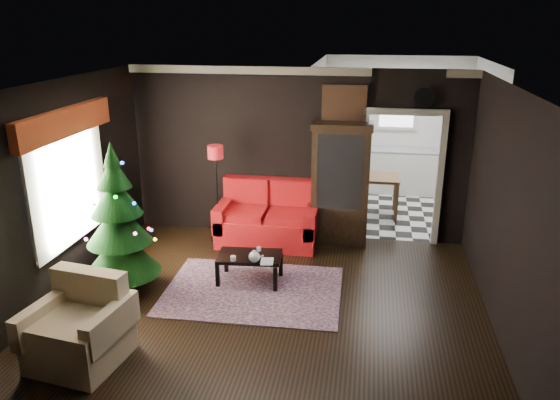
% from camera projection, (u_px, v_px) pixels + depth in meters
% --- Properties ---
extents(floor, '(5.50, 5.50, 0.00)m').
position_uv_depth(floor, '(268.00, 307.00, 6.88)').
color(floor, black).
rests_on(floor, ground).
extents(ceiling, '(5.50, 5.50, 0.00)m').
position_uv_depth(ceiling, '(267.00, 86.00, 5.98)').
color(ceiling, white).
rests_on(ceiling, ground).
extents(wall_back, '(5.50, 0.00, 5.50)m').
position_uv_depth(wall_back, '(296.00, 154.00, 8.76)').
color(wall_back, black).
rests_on(wall_back, ground).
extents(wall_front, '(5.50, 0.00, 5.50)m').
position_uv_depth(wall_front, '(206.00, 310.00, 4.10)').
color(wall_front, black).
rests_on(wall_front, ground).
extents(wall_left, '(0.00, 5.50, 5.50)m').
position_uv_depth(wall_left, '(57.00, 192.00, 6.87)').
color(wall_left, black).
rests_on(wall_left, ground).
extents(wall_right, '(0.00, 5.50, 5.50)m').
position_uv_depth(wall_right, '(508.00, 218.00, 6.00)').
color(wall_right, black).
rests_on(wall_right, ground).
extents(doorway, '(1.10, 0.10, 2.10)m').
position_uv_depth(doorway, '(401.00, 180.00, 8.61)').
color(doorway, beige).
rests_on(doorway, ground).
extents(left_window, '(0.05, 1.60, 1.40)m').
position_uv_depth(left_window, '(68.00, 184.00, 7.03)').
color(left_window, white).
rests_on(left_window, wall_left).
extents(valance, '(0.12, 2.10, 0.35)m').
position_uv_depth(valance, '(65.00, 122.00, 6.75)').
color(valance, maroon).
rests_on(valance, wall_left).
extents(kitchen_floor, '(3.00, 3.00, 0.00)m').
position_uv_depth(kitchen_floor, '(393.00, 210.00, 10.35)').
color(kitchen_floor, silver).
rests_on(kitchen_floor, ground).
extents(kitchen_window, '(0.70, 0.06, 0.70)m').
position_uv_depth(kitchen_window, '(397.00, 110.00, 11.15)').
color(kitchen_window, white).
rests_on(kitchen_window, ground).
extents(rug, '(2.40, 1.77, 0.01)m').
position_uv_depth(rug, '(253.00, 290.00, 7.28)').
color(rug, '#473541').
rests_on(rug, ground).
extents(loveseat, '(1.70, 0.90, 1.00)m').
position_uv_depth(loveseat, '(268.00, 214.00, 8.70)').
color(loveseat, maroon).
rests_on(loveseat, ground).
extents(curio_cabinet, '(0.90, 0.45, 1.90)m').
position_uv_depth(curio_cabinet, '(340.00, 187.00, 8.58)').
color(curio_cabinet, black).
rests_on(curio_cabinet, ground).
extents(floor_lamp, '(0.28, 0.28, 1.59)m').
position_uv_depth(floor_lamp, '(217.00, 194.00, 8.64)').
color(floor_lamp, black).
rests_on(floor_lamp, ground).
extents(christmas_tree, '(1.28, 1.28, 1.92)m').
position_uv_depth(christmas_tree, '(118.00, 219.00, 6.92)').
color(christmas_tree, '#0C3617').
rests_on(christmas_tree, ground).
extents(armchair, '(1.03, 1.03, 0.93)m').
position_uv_depth(armchair, '(78.00, 324.00, 5.66)').
color(armchair, tan).
rests_on(armchair, ground).
extents(coffee_table, '(0.92, 0.60, 0.39)m').
position_uv_depth(coffee_table, '(250.00, 268.00, 7.48)').
color(coffee_table, black).
rests_on(coffee_table, rug).
extents(teapot, '(0.20, 0.20, 0.16)m').
position_uv_depth(teapot, '(254.00, 257.00, 7.18)').
color(teapot, white).
rests_on(teapot, coffee_table).
extents(cup_a, '(0.08, 0.08, 0.05)m').
position_uv_depth(cup_a, '(259.00, 249.00, 7.54)').
color(cup_a, white).
rests_on(cup_a, coffee_table).
extents(cup_b, '(0.10, 0.10, 0.07)m').
position_uv_depth(cup_b, '(233.00, 258.00, 7.24)').
color(cup_b, silver).
rests_on(cup_b, coffee_table).
extents(book, '(0.17, 0.04, 0.23)m').
position_uv_depth(book, '(261.00, 254.00, 7.16)').
color(book, '#87624E').
rests_on(book, coffee_table).
extents(wall_clock, '(0.32, 0.32, 0.06)m').
position_uv_depth(wall_clock, '(424.00, 97.00, 8.09)').
color(wall_clock, white).
rests_on(wall_clock, wall_back).
extents(painting, '(0.62, 0.05, 0.52)m').
position_uv_depth(painting, '(344.00, 104.00, 8.33)').
color(painting, tan).
rests_on(painting, wall_back).
extents(kitchen_counter, '(1.80, 0.60, 0.90)m').
position_uv_depth(kitchen_counter, '(393.00, 171.00, 11.32)').
color(kitchen_counter, white).
rests_on(kitchen_counter, ground).
extents(kitchen_table, '(0.70, 0.70, 0.75)m').
position_uv_depth(kitchen_table, '(379.00, 196.00, 9.99)').
color(kitchen_table, '#51381D').
rests_on(kitchen_table, ground).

